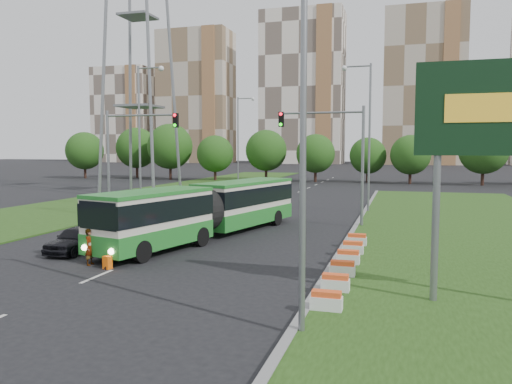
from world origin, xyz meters
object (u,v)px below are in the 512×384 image
(car_left_far, at_px, (168,202))
(shopping_trolley, at_px, (107,263))
(traffic_mast_median, at_px, (338,147))
(traffic_mast_left, at_px, (128,147))
(car_left_near, at_px, (77,239))
(pedestrian, at_px, (90,247))
(articulated_bus, at_px, (206,209))

(car_left_far, xyz_separation_m, shopping_trolley, (6.47, -18.99, -0.48))
(traffic_mast_median, distance_m, traffic_mast_left, 15.19)
(car_left_near, height_order, shopping_trolley, car_left_near)
(traffic_mast_median, relative_size, car_left_far, 1.72)
(traffic_mast_median, distance_m, car_left_far, 15.83)
(traffic_mast_left, relative_size, pedestrian, 4.88)
(pedestrian, distance_m, shopping_trolley, 1.36)
(articulated_bus, distance_m, car_left_near, 7.44)
(traffic_mast_left, xyz_separation_m, articulated_bus, (8.28, -5.40, -3.68))
(traffic_mast_left, bearing_deg, traffic_mast_median, 3.77)
(traffic_mast_median, distance_m, pedestrian, 17.63)
(pedestrian, xyz_separation_m, shopping_trolley, (1.17, -0.45, -0.54))
(car_left_far, height_order, pedestrian, pedestrian)
(traffic_mast_left, height_order, articulated_bus, traffic_mast_left)
(traffic_mast_median, xyz_separation_m, traffic_mast_left, (-15.16, -1.00, 0.00))
(articulated_bus, height_order, car_left_near, articulated_bus)
(traffic_mast_median, height_order, articulated_bus, traffic_mast_median)
(traffic_mast_left, height_order, car_left_near, traffic_mast_left)
(traffic_mast_median, relative_size, traffic_mast_left, 1.00)
(articulated_bus, distance_m, shopping_trolley, 8.55)
(articulated_bus, bearing_deg, pedestrian, -92.38)
(pedestrian, bearing_deg, car_left_near, 40.80)
(car_left_far, bearing_deg, traffic_mast_left, -108.86)
(articulated_bus, distance_m, car_left_far, 13.15)
(articulated_bus, bearing_deg, traffic_mast_median, 57.31)
(car_left_near, bearing_deg, pedestrian, -45.58)
(traffic_mast_median, height_order, pedestrian, traffic_mast_median)
(shopping_trolley, bearing_deg, pedestrian, 172.34)
(articulated_bus, height_order, shopping_trolley, articulated_bus)
(pedestrian, bearing_deg, car_left_far, 10.43)
(pedestrian, bearing_deg, shopping_trolley, -116.53)
(traffic_mast_left, relative_size, car_left_far, 1.72)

